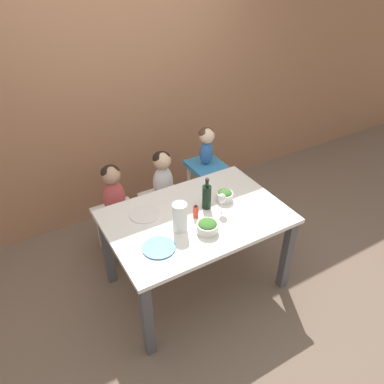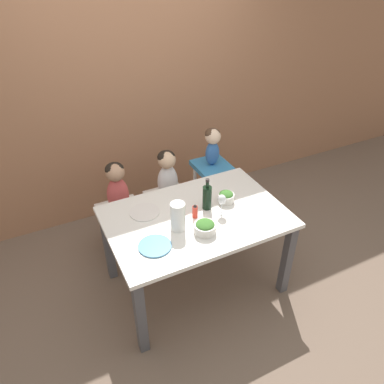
{
  "view_description": "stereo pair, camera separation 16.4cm",
  "coord_description": "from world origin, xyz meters",
  "px_view_note": "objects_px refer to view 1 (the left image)",
  "views": [
    {
      "loc": [
        -1.2,
        -1.98,
        2.58
      ],
      "look_at": [
        0.0,
        0.07,
        0.94
      ],
      "focal_mm": 35.0,
      "sensor_mm": 36.0,
      "label": 1
    },
    {
      "loc": [
        -1.05,
        -2.06,
        2.58
      ],
      "look_at": [
        0.0,
        0.07,
        0.94
      ],
      "focal_mm": 35.0,
      "sensor_mm": 36.0,
      "label": 2
    }
  ],
  "objects_px": {
    "chair_far_center": "(164,204)",
    "chair_right_highchair": "(206,177)",
    "salad_bowl_small": "(225,195)",
    "wine_bottle": "(207,196)",
    "dinner_plate_back_left": "(145,214)",
    "person_child_left": "(113,188)",
    "person_child_center": "(163,173)",
    "person_baby_right": "(206,142)",
    "salad_bowl_large": "(207,226)",
    "paper_towel_roll": "(180,217)",
    "dinner_plate_front_left": "(159,248)",
    "chair_far_left": "(117,220)",
    "wine_glass_near": "(222,199)"
  },
  "relations": [
    {
      "from": "chair_far_left",
      "to": "salad_bowl_large",
      "type": "bearing_deg",
      "value": -67.13
    },
    {
      "from": "wine_glass_near",
      "to": "dinner_plate_back_left",
      "type": "bearing_deg",
      "value": 153.26
    },
    {
      "from": "person_child_left",
      "to": "dinner_plate_back_left",
      "type": "relative_size",
      "value": 2.11
    },
    {
      "from": "person_baby_right",
      "to": "chair_far_center",
      "type": "bearing_deg",
      "value": -179.74
    },
    {
      "from": "salad_bowl_large",
      "to": "person_child_left",
      "type": "bearing_deg",
      "value": 112.84
    },
    {
      "from": "person_child_left",
      "to": "dinner_plate_back_left",
      "type": "xyz_separation_m",
      "value": [
        0.07,
        -0.52,
        0.03
      ]
    },
    {
      "from": "paper_towel_roll",
      "to": "dinner_plate_front_left",
      "type": "height_order",
      "value": "paper_towel_roll"
    },
    {
      "from": "person_child_left",
      "to": "person_child_center",
      "type": "xyz_separation_m",
      "value": [
        0.49,
        0.0,
        0.0
      ]
    },
    {
      "from": "chair_far_left",
      "to": "dinner_plate_back_left",
      "type": "relative_size",
      "value": 1.91
    },
    {
      "from": "person_child_left",
      "to": "wine_bottle",
      "type": "xyz_separation_m",
      "value": [
        0.55,
        -0.68,
        0.13
      ]
    },
    {
      "from": "person_child_left",
      "to": "dinner_plate_front_left",
      "type": "bearing_deg",
      "value": -89.82
    },
    {
      "from": "person_child_left",
      "to": "wine_glass_near",
      "type": "height_order",
      "value": "person_child_left"
    },
    {
      "from": "person_baby_right",
      "to": "salad_bowl_large",
      "type": "height_order",
      "value": "person_baby_right"
    },
    {
      "from": "chair_far_center",
      "to": "dinner_plate_back_left",
      "type": "bearing_deg",
      "value": -128.81
    },
    {
      "from": "chair_far_center",
      "to": "wine_glass_near",
      "type": "bearing_deg",
      "value": -80.94
    },
    {
      "from": "paper_towel_roll",
      "to": "person_baby_right",
      "type": "bearing_deg",
      "value": 47.8
    },
    {
      "from": "person_child_center",
      "to": "person_baby_right",
      "type": "distance_m",
      "value": 0.52
    },
    {
      "from": "chair_far_left",
      "to": "wine_bottle",
      "type": "height_order",
      "value": "wine_bottle"
    },
    {
      "from": "chair_far_left",
      "to": "person_child_center",
      "type": "xyz_separation_m",
      "value": [
        0.49,
        0.0,
        0.35
      ]
    },
    {
      "from": "chair_right_highchair",
      "to": "salad_bowl_small",
      "type": "bearing_deg",
      "value": -109.69
    },
    {
      "from": "salad_bowl_small",
      "to": "person_child_left",
      "type": "bearing_deg",
      "value": 137.41
    },
    {
      "from": "chair_far_center",
      "to": "paper_towel_roll",
      "type": "height_order",
      "value": "paper_towel_roll"
    },
    {
      "from": "person_child_left",
      "to": "salad_bowl_large",
      "type": "xyz_separation_m",
      "value": [
        0.39,
        -0.94,
        0.07
      ]
    },
    {
      "from": "person_child_center",
      "to": "chair_far_center",
      "type": "bearing_deg",
      "value": -90.0
    },
    {
      "from": "paper_towel_roll",
      "to": "dinner_plate_front_left",
      "type": "relative_size",
      "value": 0.97
    },
    {
      "from": "person_child_center",
      "to": "wine_bottle",
      "type": "relative_size",
      "value": 1.83
    },
    {
      "from": "paper_towel_roll",
      "to": "wine_glass_near",
      "type": "height_order",
      "value": "paper_towel_roll"
    },
    {
      "from": "chair_far_left",
      "to": "wine_glass_near",
      "type": "height_order",
      "value": "wine_glass_near"
    },
    {
      "from": "dinner_plate_front_left",
      "to": "person_child_center",
      "type": "bearing_deg",
      "value": 62.08
    },
    {
      "from": "chair_far_left",
      "to": "salad_bowl_small",
      "type": "relative_size",
      "value": 3.35
    },
    {
      "from": "person_child_left",
      "to": "person_child_center",
      "type": "bearing_deg",
      "value": 0.0
    },
    {
      "from": "wine_bottle",
      "to": "chair_far_left",
      "type": "bearing_deg",
      "value": 128.77
    },
    {
      "from": "wine_bottle",
      "to": "dinner_plate_back_left",
      "type": "height_order",
      "value": "wine_bottle"
    },
    {
      "from": "person_baby_right",
      "to": "dinner_plate_front_left",
      "type": "bearing_deg",
      "value": -136.44
    },
    {
      "from": "chair_far_center",
      "to": "chair_right_highchair",
      "type": "xyz_separation_m",
      "value": [
        0.48,
        0.0,
        0.17
      ]
    },
    {
      "from": "salad_bowl_small",
      "to": "person_child_center",
      "type": "bearing_deg",
      "value": 109.7
    },
    {
      "from": "chair_far_left",
      "to": "wine_bottle",
      "type": "distance_m",
      "value": 1.0
    },
    {
      "from": "person_baby_right",
      "to": "chair_far_left",
      "type": "bearing_deg",
      "value": -179.87
    },
    {
      "from": "chair_right_highchair",
      "to": "salad_bowl_large",
      "type": "distance_m",
      "value": 1.13
    },
    {
      "from": "salad_bowl_small",
      "to": "wine_bottle",
      "type": "bearing_deg",
      "value": -176.82
    },
    {
      "from": "salad_bowl_large",
      "to": "dinner_plate_front_left",
      "type": "height_order",
      "value": "salad_bowl_large"
    },
    {
      "from": "chair_far_left",
      "to": "dinner_plate_back_left",
      "type": "height_order",
      "value": "dinner_plate_back_left"
    },
    {
      "from": "person_baby_right",
      "to": "wine_glass_near",
      "type": "height_order",
      "value": "person_baby_right"
    },
    {
      "from": "salad_bowl_large",
      "to": "person_child_center",
      "type": "bearing_deg",
      "value": 84.16
    },
    {
      "from": "chair_far_center",
      "to": "salad_bowl_small",
      "type": "bearing_deg",
      "value": -70.26
    },
    {
      "from": "wine_bottle",
      "to": "wine_glass_near",
      "type": "distance_m",
      "value": 0.13
    },
    {
      "from": "person_baby_right",
      "to": "dinner_plate_back_left",
      "type": "distance_m",
      "value": 1.05
    },
    {
      "from": "wine_glass_near",
      "to": "chair_far_left",
      "type": "bearing_deg",
      "value": 127.96
    },
    {
      "from": "wine_glass_near",
      "to": "salad_bowl_small",
      "type": "bearing_deg",
      "value": 46.26
    },
    {
      "from": "person_child_left",
      "to": "wine_bottle",
      "type": "relative_size",
      "value": 1.83
    }
  ]
}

